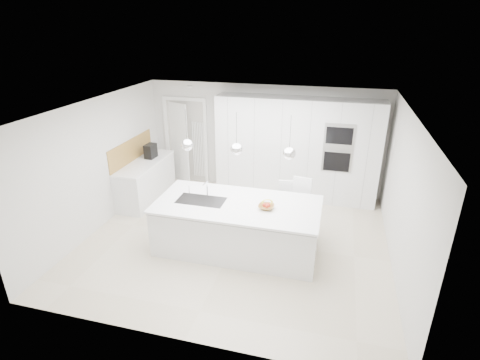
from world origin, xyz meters
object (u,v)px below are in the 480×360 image
(bar_stool_left, at_px, (285,208))
(island_base, at_px, (237,228))
(fruit_bowl, at_px, (266,207))
(espresso_machine, at_px, (151,151))
(bar_stool_right, at_px, (300,209))

(bar_stool_left, bearing_deg, island_base, -139.59)
(fruit_bowl, bearing_deg, espresso_machine, 149.16)
(island_base, xyz_separation_m, fruit_bowl, (0.52, -0.02, 0.50))
(bar_stool_left, bearing_deg, fruit_bowl, -112.56)
(island_base, relative_size, fruit_bowl, 10.49)
(fruit_bowl, relative_size, bar_stool_left, 0.26)
(espresso_machine, height_order, bar_stool_left, espresso_machine)
(espresso_machine, bearing_deg, fruit_bowl, -27.41)
(espresso_machine, xyz_separation_m, bar_stool_right, (3.55, -1.02, -0.50))
(espresso_machine, bearing_deg, bar_stool_left, -12.98)
(island_base, bearing_deg, bar_stool_right, 37.50)
(fruit_bowl, xyz_separation_m, espresso_machine, (-3.05, 1.82, 0.13))
(espresso_machine, relative_size, bar_stool_right, 0.28)
(fruit_bowl, relative_size, bar_stool_right, 0.24)
(espresso_machine, height_order, bar_stool_right, espresso_machine)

